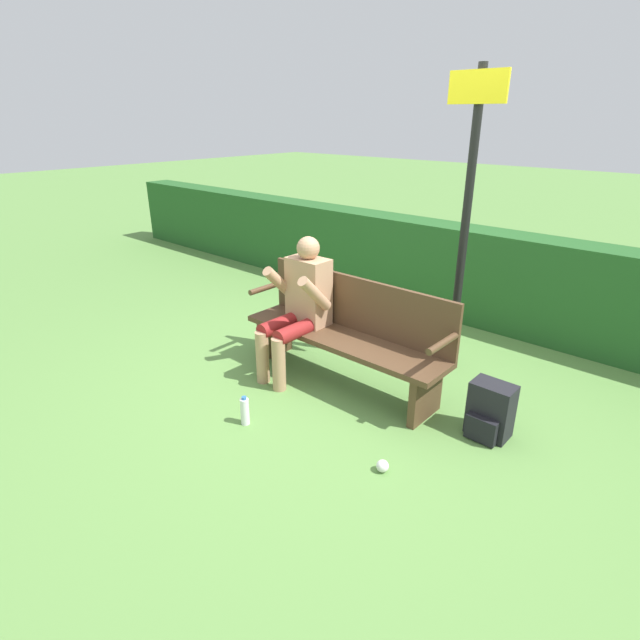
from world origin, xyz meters
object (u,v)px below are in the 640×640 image
Objects in this scene: backpack at (490,412)px; park_bench at (347,331)px; signpost at (467,209)px; person_seated at (299,303)px; water_bottle at (245,411)px.

park_bench is at bearing -178.01° from backpack.
park_bench is 0.75× the size of signpost.
backpack is at bearing 6.34° from person_seated.
signpost is at bearing 44.89° from person_seated.
person_seated is at bearing -160.98° from park_bench.
park_bench is at bearing -123.98° from signpost.
backpack is (1.24, 0.04, -0.26)m from park_bench.
signpost reaches higher than person_seated.
park_bench is 1.27m from backpack.
backpack is at bearing 37.23° from water_bottle.
park_bench is at bearing 82.27° from water_bottle.
signpost reaches higher than water_bottle.
water_bottle is at bearing -72.66° from person_seated.
signpost reaches higher than park_bench.
signpost is (0.54, 0.81, 0.96)m from park_bench.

